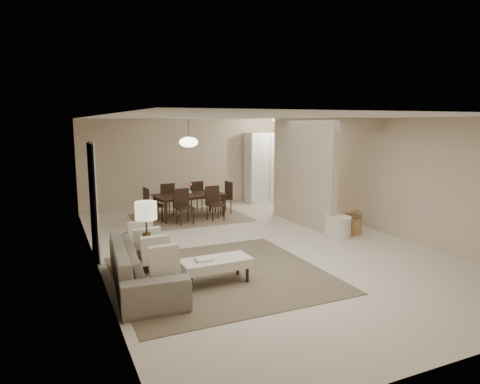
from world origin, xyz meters
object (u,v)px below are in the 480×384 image
side_table (148,269)px  round_pouf (338,227)px  dining_table (190,206)px  ottoman_bench (216,264)px  wicker_basket (353,227)px  pantry_cabinet (266,168)px  sofa (145,265)px

side_table → round_pouf: 4.37m
round_pouf → dining_table: bearing=126.5°
ottoman_bench → side_table: bearing=158.2°
side_table → wicker_basket: side_table is taller
pantry_cabinet → dining_table: pantry_cabinet is taller
pantry_cabinet → round_pouf: bearing=-96.8°
ottoman_bench → round_pouf: bearing=21.4°
pantry_cabinet → sofa: pantry_cabinet is taller
wicker_basket → dining_table: dining_table is taller
round_pouf → dining_table: 3.83m
sofa → round_pouf: sofa is taller
pantry_cabinet → wicker_basket: 4.25m
ottoman_bench → round_pouf: round_pouf is taller
ottoman_bench → pantry_cabinet: bearing=54.6°
pantry_cabinet → ottoman_bench: 6.84m
sofa → side_table: sofa is taller
wicker_basket → sofa: bearing=-166.1°
dining_table → sofa: bearing=-121.7°
wicker_basket → ottoman_bench: bearing=-158.6°
round_pouf → wicker_basket: 0.50m
ottoman_bench → dining_table: 4.57m
pantry_cabinet → dining_table: bearing=-157.1°
pantry_cabinet → side_table: pantry_cabinet is taller
pantry_cabinet → round_pouf: 4.36m
sofa → round_pouf: (4.29, 1.08, -0.11)m
pantry_cabinet → sofa: bearing=-132.0°
sofa → dining_table: bearing=-21.5°
sofa → dining_table: (2.02, 4.16, -0.03)m
pantry_cabinet → side_table: size_ratio=4.16×
side_table → dining_table: size_ratio=0.29×
side_table → wicker_basket: bearing=13.4°
pantry_cabinet → sofa: size_ratio=0.93×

